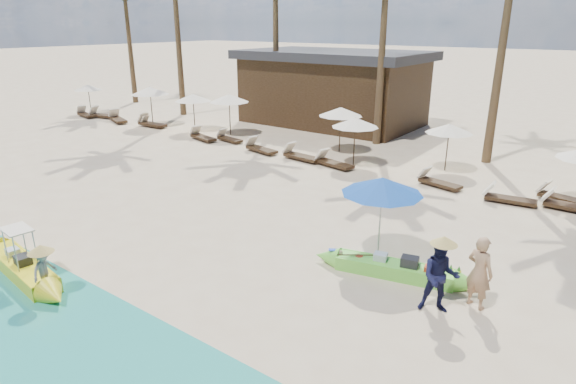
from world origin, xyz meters
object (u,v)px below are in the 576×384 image
Objects in this scene: green_canoe at (394,269)px; yellow_canoe at (22,267)px; tourist at (479,272)px; blue_umbrella at (382,186)px.

green_canoe is 0.90× the size of yellow_canoe.
tourist reaches higher than green_canoe.
tourist is 0.75× the size of blue_umbrella.
blue_umbrella is at bearing 1.89° from tourist.
yellow_canoe reaches higher than green_canoe.
tourist is (1.99, -0.18, 0.63)m from green_canoe.
blue_umbrella is at bearing 126.69° from green_canoe.
green_canoe is 2.70× the size of tourist.
blue_umbrella reaches higher than tourist.
yellow_canoe is at bearing 47.46° from tourist.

